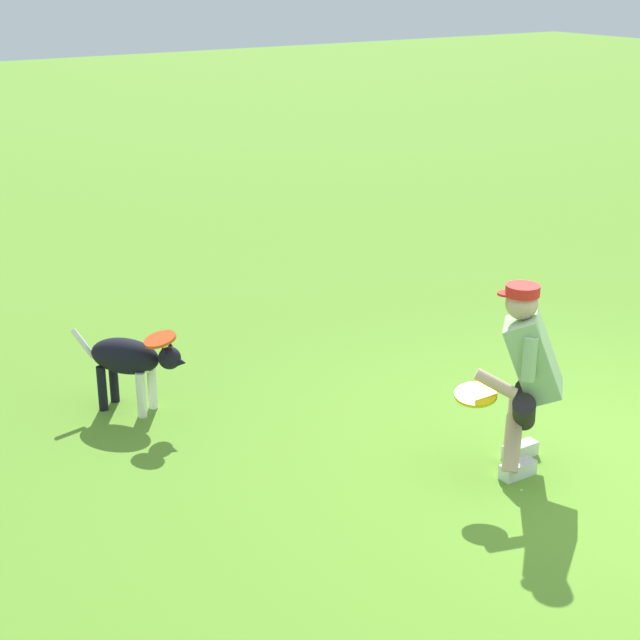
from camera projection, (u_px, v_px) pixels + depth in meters
The scene contains 5 objects.
ground_plane at pixel (611, 465), 6.71m from camera, with size 60.00×60.00×0.00m, color #5E942B.
person at pixel (526, 372), 6.45m from camera, with size 0.70×0.57×1.29m.
dog at pixel (131, 360), 7.39m from camera, with size 0.63×0.83×0.60m.
frisbee_flying at pixel (160, 339), 7.20m from camera, with size 0.24×0.24×0.02m, color #E24515.
frisbee_held at pixel (476, 395), 6.33m from camera, with size 0.27×0.27×0.02m, color yellow.
Camera 1 is at (4.90, 3.91, 3.26)m, focal length 55.25 mm.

